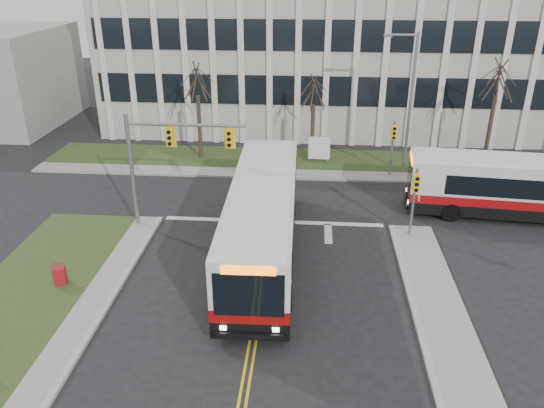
{
  "coord_description": "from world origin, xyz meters",
  "views": [
    {
      "loc": [
        1.98,
        -17.86,
        13.13
      ],
      "look_at": [
        0.08,
        6.2,
        2.0
      ],
      "focal_mm": 35.0,
      "sensor_mm": 36.0,
      "label": 1
    }
  ],
  "objects": [
    {
      "name": "mast_arm_signal",
      "position": [
        -5.62,
        7.16,
        4.26
      ],
      "size": [
        6.11,
        0.38,
        6.2
      ],
      "color": "slate",
      "rests_on": "ground"
    },
    {
      "name": "signal_pole_far",
      "position": [
        7.2,
        15.4,
        2.5
      ],
      "size": [
        0.34,
        0.39,
        3.8
      ],
      "color": "slate",
      "rests_on": "ground"
    },
    {
      "name": "streetlight",
      "position": [
        8.03,
        16.2,
        5.19
      ],
      "size": [
        2.15,
        0.25,
        9.2
      ],
      "color": "slate",
      "rests_on": "ground"
    },
    {
      "name": "building_lawn",
      "position": [
        5.0,
        18.0,
        0.06
      ],
      "size": [
        44.0,
        5.0,
        0.12
      ],
      "primitive_type": "cube",
      "color": "#2F441D",
      "rests_on": "ground"
    },
    {
      "name": "tree_right",
      "position": [
        14.0,
        18.0,
        5.91
      ],
      "size": [
        1.8,
        1.8,
        8.25
      ],
      "color": "#42352B",
      "rests_on": "ground"
    },
    {
      "name": "tree_mid",
      "position": [
        2.0,
        18.2,
        4.88
      ],
      "size": [
        1.8,
        1.8,
        6.82
      ],
      "color": "#42352B",
      "rests_on": "ground"
    },
    {
      "name": "sidewalk_cross",
      "position": [
        5.0,
        15.2,
        0.07
      ],
      "size": [
        44.0,
        1.6,
        0.14
      ],
      "primitive_type": "cube",
      "color": "#9E9B93",
      "rests_on": "ground"
    },
    {
      "name": "directory_sign",
      "position": [
        2.5,
        17.5,
        1.17
      ],
      "size": [
        1.5,
        0.12,
        2.0
      ],
      "color": "slate",
      "rests_on": "ground"
    },
    {
      "name": "newspaper_box_red",
      "position": [
        -8.87,
        1.15,
        0.47
      ],
      "size": [
        0.61,
        0.57,
        0.95
      ],
      "primitive_type": "cube",
      "rotation": [
        0.0,
        0.0,
        0.29
      ],
      "color": "maroon",
      "rests_on": "ground"
    },
    {
      "name": "ground",
      "position": [
        0.0,
        0.0,
        0.0
      ],
      "size": [
        120.0,
        120.0,
        0.0
      ],
      "primitive_type": "plane",
      "color": "black",
      "rests_on": "ground"
    },
    {
      "name": "bus_main",
      "position": [
        -0.23,
        4.53,
        1.82
      ],
      "size": [
        3.26,
        13.72,
        3.64
      ],
      "primitive_type": null,
      "rotation": [
        0.0,
        0.0,
        0.02
      ],
      "color": "silver",
      "rests_on": "ground"
    },
    {
      "name": "office_building",
      "position": [
        5.0,
        30.0,
        6.0
      ],
      "size": [
        40.0,
        16.0,
        12.0
      ],
      "primitive_type": "cube",
      "color": "beige",
      "rests_on": "ground"
    },
    {
      "name": "sidewalk_west",
      "position": [
        -7.0,
        -5.0,
        0.07
      ],
      "size": [
        1.2,
        26.0,
        0.14
      ],
      "primitive_type": "cube",
      "color": "#9E9B93",
      "rests_on": "ground"
    },
    {
      "name": "bus_cross",
      "position": [
        13.78,
        9.94,
        1.66
      ],
      "size": [
        12.67,
        3.88,
        3.32
      ],
      "primitive_type": null,
      "rotation": [
        0.0,
        0.0,
        -1.67
      ],
      "color": "silver",
      "rests_on": "ground"
    },
    {
      "name": "signal_pole_near",
      "position": [
        7.2,
        6.9,
        2.5
      ],
      "size": [
        0.34,
        0.39,
        3.8
      ],
      "color": "slate",
      "rests_on": "ground"
    },
    {
      "name": "tree_left",
      "position": [
        -6.0,
        18.0,
        5.51
      ],
      "size": [
        1.8,
        1.8,
        7.7
      ],
      "color": "#42352B",
      "rests_on": "ground"
    }
  ]
}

